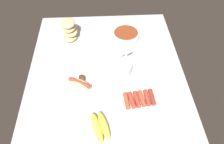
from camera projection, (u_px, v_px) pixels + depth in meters
The scene contains 7 objects.
ground_plane at pixel (107, 78), 131.11cm from camera, with size 120.00×90.00×3.00cm, color #B2B2B7.
plate_hotdog_assembled at pixel (80, 85), 123.44cm from camera, with size 23.53×23.53×5.61cm.
bread_stack at pixel (70, 30), 147.56cm from camera, with size 12.88×10.62×14.40cm.
banana_bunch at pixel (100, 126), 106.95cm from camera, with size 17.45×11.16×3.79cm.
bowl_coleslaw at pixel (119, 66), 130.80cm from camera, with size 15.10×15.10×15.87cm.
bowl_chili at pixel (126, 35), 150.91cm from camera, with size 17.67×17.67×4.97cm.
plate_sausages at pixel (139, 100), 117.74cm from camera, with size 23.29×23.29×3.46cm.
Camera 1 is at (-84.96, 1.50, 98.47)cm, focal length 36.43 mm.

